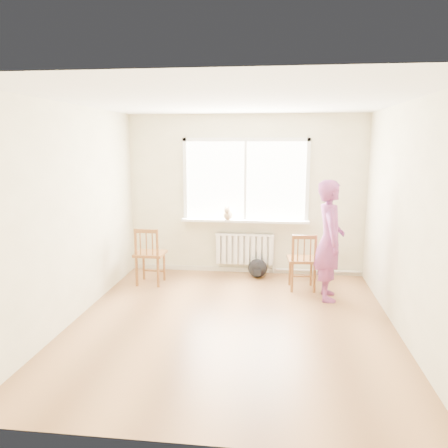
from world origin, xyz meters
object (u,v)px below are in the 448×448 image
(backpack, at_px, (258,268))
(chair_right, at_px, (303,262))
(person, at_px, (330,240))
(chair_left, at_px, (149,256))
(cat, at_px, (228,214))

(backpack, bearing_deg, chair_right, -37.67)
(person, relative_size, backpack, 5.39)
(person, bearing_deg, backpack, 49.53)
(chair_right, bearing_deg, chair_left, -3.89)
(chair_left, bearing_deg, chair_right, -178.53)
(chair_right, bearing_deg, backpack, -41.81)
(chair_left, distance_m, chair_right, 2.40)
(chair_right, relative_size, backpack, 2.77)
(person, bearing_deg, chair_right, 46.02)
(person, height_order, backpack, person)
(chair_right, xyz_separation_m, backpack, (-0.71, 0.54, -0.29))
(chair_right, bearing_deg, cat, -32.41)
(cat, bearing_deg, backpack, -11.07)
(chair_left, height_order, person, person)
(person, xyz_separation_m, cat, (-1.57, 0.98, 0.19))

